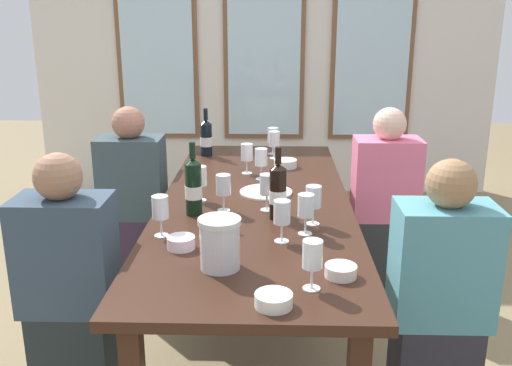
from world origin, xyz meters
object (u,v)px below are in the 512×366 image
object	(u,v)px
tasting_bowl_0	(341,271)
wine_glass_10	(313,199)
wine_glass_1	(312,257)
seated_person_2	(133,203)
wine_glass_4	(306,207)
wine_glass_3	(200,177)
dining_table	(255,213)
wine_bottle_0	(193,187)
wine_glass_5	(261,158)
wine_glass_2	(223,186)
wine_glass_7	(267,186)
white_plate_0	(266,192)
wine_glass_0	(160,208)
metal_pitcher	(220,243)
wine_glass_11	(273,136)
seated_person_0	(70,291)
wine_glass_8	(282,213)
wine_bottle_2	(206,138)
wine_glass_6	(274,140)
seated_person_3	(384,205)
tasting_bowl_2	(274,300)
seated_person_1	(439,302)
tasting_bowl_1	(285,163)
wine_glass_9	(247,154)
tasting_bowl_3	(181,243)
wine_bottle_1	(278,191)

from	to	relation	value
tasting_bowl_0	wine_glass_10	size ratio (longest dim) A/B	0.65
wine_glass_1	seated_person_2	world-z (taller)	seated_person_2
wine_glass_10	wine_glass_4	bearing A→B (deg)	-108.55
tasting_bowl_0	wine_glass_3	size ratio (longest dim) A/B	0.65
dining_table	seated_person_2	world-z (taller)	seated_person_2
wine_bottle_0	wine_glass_5	distance (m)	0.65
wine_glass_2	wine_glass_7	world-z (taller)	same
wine_glass_2	wine_glass_5	distance (m)	0.55
white_plate_0	wine_glass_1	size ratio (longest dim) A/B	1.55
wine_glass_4	wine_glass_0	bearing A→B (deg)	-176.22
metal_pitcher	wine_bottle_0	xyz separation A→B (m)	(-0.17, 0.57, 0.04)
wine_bottle_0	seated_person_2	size ratio (longest dim) A/B	0.30
wine_bottle_0	tasting_bowl_0	xyz separation A→B (m)	(0.60, -0.62, -0.11)
wine_glass_10	wine_glass_11	distance (m)	1.28
tasting_bowl_0	seated_person_0	size ratio (longest dim) A/B	0.10
wine_glass_8	wine_bottle_2	bearing A→B (deg)	108.09
wine_glass_6	dining_table	bearing A→B (deg)	-96.47
wine_glass_3	wine_glass_6	size ratio (longest dim) A/B	1.00
seated_person_2	seated_person_3	bearing A→B (deg)	0.42
wine_bottle_2	tasting_bowl_2	world-z (taller)	wine_bottle_2
seated_person_0	dining_table	bearing A→B (deg)	37.15
wine_glass_1	wine_glass_4	world-z (taller)	same
seated_person_2	seated_person_1	bearing A→B (deg)	-37.93
dining_table	wine_glass_3	bearing A→B (deg)	-175.51
dining_table	wine_glass_3	xyz separation A→B (m)	(-0.27, -0.02, 0.19)
wine_glass_11	tasting_bowl_1	bearing A→B (deg)	-76.89
wine_glass_9	seated_person_1	size ratio (longest dim) A/B	0.16
wine_bottle_0	wine_glass_2	bearing A→B (deg)	21.72
tasting_bowl_3	wine_glass_3	world-z (taller)	wine_glass_3
wine_glass_10	seated_person_3	xyz separation A→B (m)	(0.49, 0.89, -0.33)
wine_glass_0	wine_glass_7	world-z (taller)	same
wine_glass_8	wine_glass_5	bearing A→B (deg)	96.54
wine_glass_8	dining_table	bearing A→B (deg)	103.07
tasting_bowl_0	wine_glass_8	xyz separation A→B (m)	(-0.20, 0.31, 0.10)
wine_glass_7	wine_glass_11	bearing A→B (deg)	88.68
wine_glass_0	wine_glass_3	bearing A→B (deg)	77.41
wine_glass_10	wine_glass_7	bearing A→B (deg)	139.26
wine_bottle_2	tasting_bowl_2	distance (m)	2.00
tasting_bowl_1	dining_table	bearing A→B (deg)	-104.52
white_plate_0	wine_glass_8	distance (m)	0.66
wine_glass_4	seated_person_1	size ratio (longest dim) A/B	0.16
seated_person_3	metal_pitcher	bearing A→B (deg)	-122.36
seated_person_2	tasting_bowl_3	bearing A→B (deg)	-67.61
wine_glass_1	seated_person_0	size ratio (longest dim) A/B	0.16
dining_table	wine_glass_2	bearing A→B (deg)	-130.61
wine_bottle_1	seated_person_2	bearing A→B (deg)	136.63
wine_glass_0	wine_glass_7	distance (m)	0.54
wine_glass_11	tasting_bowl_2	bearing A→B (deg)	-89.79
tasting_bowl_2	wine_glass_9	xyz separation A→B (m)	(-0.15, 1.53, 0.10)
seated_person_1	seated_person_2	distance (m)	1.90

